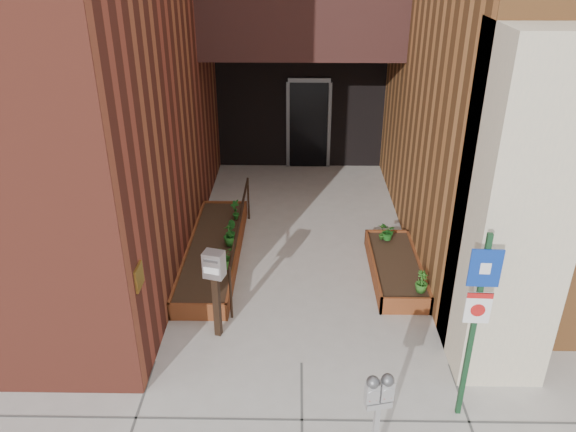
{
  "coord_description": "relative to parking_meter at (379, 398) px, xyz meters",
  "views": [
    {
      "loc": [
        -0.09,
        -5.9,
        5.22
      ],
      "look_at": [
        -0.21,
        1.8,
        1.33
      ],
      "focal_mm": 35.0,
      "sensor_mm": 36.0,
      "label": 1
    }
  ],
  "objects": [
    {
      "name": "shrub_right_a",
      "position": [
        1.07,
        2.95,
        -0.54
      ],
      "size": [
        0.28,
        0.28,
        0.35
      ],
      "primitive_type": "imported",
      "rotation": [
        0.0,
        0.0,
        0.8
      ],
      "color": "#265F1B",
      "rests_on": "planter_right"
    },
    {
      "name": "shrub_right_b",
      "position": [
        0.69,
        4.59,
        -0.55
      ],
      "size": [
        0.22,
        0.22,
        0.32
      ],
      "primitive_type": "imported",
      "rotation": [
        0.0,
        0.0,
        2.75
      ],
      "color": "#255618",
      "rests_on": "planter_right"
    },
    {
      "name": "shrub_left_b",
      "position": [
        -2.01,
        4.48,
        -0.52
      ],
      "size": [
        0.26,
        0.26,
        0.39
      ],
      "primitive_type": "imported",
      "rotation": [
        0.0,
        0.0,
        1.81
      ],
      "color": "#1A5C1B",
      "rests_on": "planter_left"
    },
    {
      "name": "sign_post",
      "position": [
        1.14,
        0.8,
        0.51
      ],
      "size": [
        0.34,
        0.09,
        2.48
      ],
      "color": "#163D21",
      "rests_on": "ground"
    },
    {
      "name": "planter_left",
      "position": [
        -2.31,
        4.35,
        -0.88
      ],
      "size": [
        0.9,
        3.6,
        0.3
      ],
      "color": "maroon",
      "rests_on": "ground"
    },
    {
      "name": "shrub_right_c",
      "position": [
        0.8,
        4.57,
        -0.55
      ],
      "size": [
        0.3,
        0.3,
        0.32
      ],
      "primitive_type": "imported",
      "rotation": [
        0.0,
        0.0,
        4.76
      ],
      "color": "#1B601B",
      "rests_on": "planter_right"
    },
    {
      "name": "shrub_left_c",
      "position": [
        -2.01,
        4.36,
        -0.51
      ],
      "size": [
        0.28,
        0.28,
        0.4
      ],
      "primitive_type": "imported",
      "rotation": [
        0.0,
        0.0,
        3.43
      ],
      "color": "#1F5F1B",
      "rests_on": "planter_left"
    },
    {
      "name": "shrub_left_a",
      "position": [
        -2.01,
        3.6,
        -0.51
      ],
      "size": [
        0.52,
        0.52,
        0.41
      ],
      "primitive_type": "imported",
      "rotation": [
        0.0,
        0.0,
        0.85
      ],
      "color": "#25631C",
      "rests_on": "planter_left"
    },
    {
      "name": "ground",
      "position": [
        -0.76,
        1.65,
        -1.01
      ],
      "size": [
        80.0,
        80.0,
        0.0
      ],
      "primitive_type": "plane",
      "color": "#9E9991",
      "rests_on": "ground"
    },
    {
      "name": "handrail",
      "position": [
        -1.81,
        4.3,
        -0.27
      ],
      "size": [
        0.04,
        3.34,
        0.9
      ],
      "color": "black",
      "rests_on": "ground"
    },
    {
      "name": "planter_right",
      "position": [
        0.84,
        3.85,
        -0.88
      ],
      "size": [
        0.8,
        2.2,
        0.3
      ],
      "color": "maroon",
      "rests_on": "ground"
    },
    {
      "name": "shrub_left_d",
      "position": [
        -2.01,
        5.36,
        -0.52
      ],
      "size": [
        0.29,
        0.29,
        0.39
      ],
      "primitive_type": "imported",
      "rotation": [
        0.0,
        0.0,
        5.37
      ],
      "color": "#1A5D1B",
      "rests_on": "planter_left"
    },
    {
      "name": "parking_meter",
      "position": [
        0.0,
        0.0,
        0.0
      ],
      "size": [
        0.3,
        0.17,
        1.31
      ],
      "color": "#B1B1B4",
      "rests_on": "ground"
    },
    {
      "name": "payment_dropbox",
      "position": [
        -1.96,
        2.25,
        -0.02
      ],
      "size": [
        0.32,
        0.27,
        1.38
      ],
      "color": "black",
      "rests_on": "ground"
    }
  ]
}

